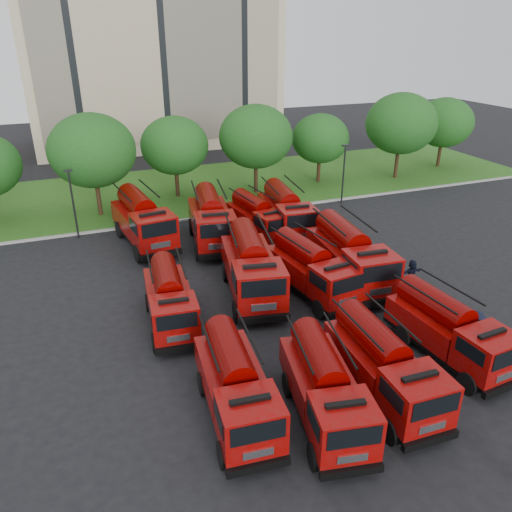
{
  "coord_description": "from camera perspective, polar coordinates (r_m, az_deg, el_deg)",
  "views": [
    {
      "loc": [
        -10.09,
        -18.94,
        14.14
      ],
      "look_at": [
        -0.43,
        5.92,
        1.8
      ],
      "focal_mm": 35.0,
      "sensor_mm": 36.0,
      "label": 1
    }
  ],
  "objects": [
    {
      "name": "fire_truck_10",
      "position": [
        36.29,
        0.21,
        4.41
      ],
      "size": [
        3.04,
        6.7,
        2.94
      ],
      "rotation": [
        0.0,
        0.0,
        0.13
      ],
      "color": "black",
      "rests_on": "ground"
    },
    {
      "name": "fire_truck_7",
      "position": [
        30.11,
        10.66,
        0.1
      ],
      "size": [
        3.34,
        7.89,
        3.5
      ],
      "rotation": [
        0.0,
        0.0,
        -0.09
      ],
      "color": "black",
      "rests_on": "ground"
    },
    {
      "name": "curb",
      "position": [
        40.7,
        -5.57,
        4.49
      ],
      "size": [
        70.0,
        0.3,
        0.14
      ],
      "primitive_type": "cube",
      "color": "gray",
      "rests_on": "ground"
    },
    {
      "name": "fire_truck_9",
      "position": [
        35.27,
        -5.15,
        4.2
      ],
      "size": [
        3.9,
        8.06,
        3.52
      ],
      "rotation": [
        0.0,
        0.0,
        -0.17
      ],
      "color": "black",
      "rests_on": "ground"
    },
    {
      "name": "firefighter_2",
      "position": [
        26.29,
        21.03,
        -9.59
      ],
      "size": [
        0.72,
        1.08,
        1.71
      ],
      "primitive_type": "imported",
      "rotation": [
        0.0,
        0.0,
        1.41
      ],
      "color": "#B00E0D",
      "rests_on": "ground"
    },
    {
      "name": "tree_3",
      "position": [
        44.9,
        -9.29,
        12.36
      ],
      "size": [
        5.88,
        5.88,
        7.19
      ],
      "color": "#382314",
      "rests_on": "ground"
    },
    {
      "name": "fire_truck_4",
      "position": [
        25.94,
        -9.83,
        -4.83
      ],
      "size": [
        2.83,
        6.56,
        2.9
      ],
      "rotation": [
        0.0,
        0.0,
        -0.1
      ],
      "color": "black",
      "rests_on": "ground"
    },
    {
      "name": "fire_truck_0",
      "position": [
        19.97,
        -2.34,
        -14.52
      ],
      "size": [
        2.86,
        6.67,
        2.95
      ],
      "rotation": [
        0.0,
        0.0,
        -0.09
      ],
      "color": "black",
      "rests_on": "ground"
    },
    {
      "name": "apartment_building",
      "position": [
        67.98,
        -11.95,
        22.97
      ],
      "size": [
        30.0,
        14.18,
        25.0
      ],
      "color": "beige",
      "rests_on": "ground"
    },
    {
      "name": "firefighter_4",
      "position": [
        25.51,
        -6.78,
        -9.03
      ],
      "size": [
        0.94,
        0.87,
        1.6
      ],
      "primitive_type": "imported",
      "rotation": [
        0.0,
        0.0,
        2.53
      ],
      "color": "black",
      "rests_on": "ground"
    },
    {
      "name": "tree_4",
      "position": [
        45.34,
        -0.02,
        13.48
      ],
      "size": [
        6.55,
        6.55,
        8.01
      ],
      "color": "#382314",
      "rests_on": "ground"
    },
    {
      "name": "fire_truck_1",
      "position": [
        20.02,
        7.85,
        -14.72
      ],
      "size": [
        3.38,
        6.71,
        2.92
      ],
      "rotation": [
        0.0,
        0.0,
        -0.19
      ],
      "color": "black",
      "rests_on": "ground"
    },
    {
      "name": "lawn",
      "position": [
        48.16,
        -8.28,
        7.57
      ],
      "size": [
        70.0,
        16.0,
        0.12
      ],
      "primitive_type": "cube",
      "color": "#225216",
      "rests_on": "ground"
    },
    {
      "name": "fire_truck_6",
      "position": [
        28.53,
        6.35,
        -1.49
      ],
      "size": [
        3.19,
        7.06,
        3.1
      ],
      "rotation": [
        0.0,
        0.0,
        0.13
      ],
      "color": "black",
      "rests_on": "ground"
    },
    {
      "name": "tree_2",
      "position": [
        41.43,
        -18.22,
        11.38
      ],
      "size": [
        6.72,
        6.72,
        8.22
      ],
      "color": "#382314",
      "rests_on": "ground"
    },
    {
      "name": "fire_truck_11",
      "position": [
        36.89,
        3.44,
        5.07
      ],
      "size": [
        3.4,
        7.65,
        3.37
      ],
      "rotation": [
        0.0,
        0.0,
        -0.12
      ],
      "color": "black",
      "rests_on": "ground"
    },
    {
      "name": "ground",
      "position": [
        25.7,
        5.75,
        -8.69
      ],
      "size": [
        140.0,
        140.0,
        0.0
      ],
      "primitive_type": "plane",
      "color": "black",
      "rests_on": "ground"
    },
    {
      "name": "fire_truck_8",
      "position": [
        35.87,
        -12.81,
        4.04
      ],
      "size": [
        3.62,
        8.05,
        3.54
      ],
      "rotation": [
        0.0,
        0.0,
        0.12
      ],
      "color": "black",
      "rests_on": "ground"
    },
    {
      "name": "fire_truck_5",
      "position": [
        28.17,
        -0.53,
        -1.23
      ],
      "size": [
        4.08,
        8.05,
        3.5
      ],
      "rotation": [
        0.0,
        0.0,
        -0.2
      ],
      "color": "black",
      "rests_on": "ground"
    },
    {
      "name": "lamp_post_0",
      "position": [
        37.85,
        -20.22,
        6.0
      ],
      "size": [
        0.6,
        0.25,
        5.11
      ],
      "color": "black",
      "rests_on": "ground"
    },
    {
      "name": "lamp_post_1",
      "position": [
        43.82,
        9.99,
        9.59
      ],
      "size": [
        0.6,
        0.25,
        5.11
      ],
      "color": "black",
      "rests_on": "ground"
    },
    {
      "name": "firefighter_5",
      "position": [
        31.24,
        17.14,
        -3.28
      ],
      "size": [
        1.58,
        0.7,
        1.69
      ],
      "primitive_type": "imported",
      "rotation": [
        0.0,
        0.0,
        3.13
      ],
      "color": "black",
      "rests_on": "ground"
    },
    {
      "name": "fire_truck_3",
      "position": [
        24.71,
        21.15,
        -7.81
      ],
      "size": [
        2.8,
        6.71,
        2.98
      ],
      "rotation": [
        0.0,
        0.0,
        0.08
      ],
      "color": "black",
      "rests_on": "ground"
    },
    {
      "name": "tree_7",
      "position": [
        58.15,
        20.71,
        14.07
      ],
      "size": [
        6.05,
        6.05,
        7.39
      ],
      "color": "#382314",
      "rests_on": "ground"
    },
    {
      "name": "fire_truck_2",
      "position": [
        21.5,
        14.34,
        -12.0
      ],
      "size": [
        2.64,
        6.74,
        3.03
      ],
      "rotation": [
        0.0,
        0.0,
        -0.04
      ],
      "color": "black",
      "rests_on": "ground"
    },
    {
      "name": "tree_5",
      "position": [
        49.3,
        7.36,
        13.18
      ],
      "size": [
        5.46,
        5.46,
        6.68
      ],
      "color": "#382314",
      "rests_on": "ground"
    },
    {
      "name": "firefighter_3",
      "position": [
        26.85,
        23.46,
        -9.28
      ],
      "size": [
        1.31,
        1.26,
        1.86
      ],
      "primitive_type": "imported",
      "rotation": [
        0.0,
        0.0,
        3.88
      ],
      "color": "black",
      "rests_on": "ground"
    },
    {
      "name": "tree_6",
      "position": [
        52.13,
        16.27,
        14.33
      ],
      "size": [
        6.89,
        6.89,
        8.42
      ],
      "color": "#382314",
      "rests_on": "ground"
    }
  ]
}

